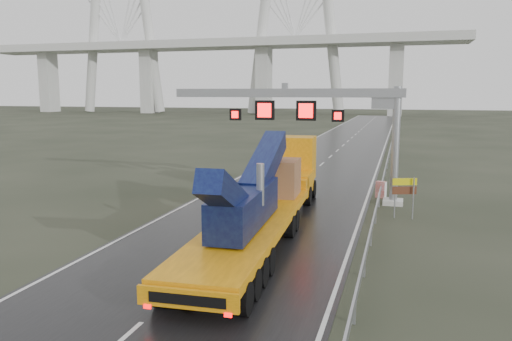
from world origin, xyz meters
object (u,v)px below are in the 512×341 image
(heavy_haul_truck, at_px, (271,189))
(exit_sign_pair, at_px, (404,190))
(sign_gantry, at_px, (317,112))
(striped_barrier, at_px, (381,190))

(heavy_haul_truck, height_order, exit_sign_pair, heavy_haul_truck)
(exit_sign_pair, bearing_deg, heavy_haul_truck, -173.29)
(sign_gantry, height_order, striped_barrier, sign_gantry)
(heavy_haul_truck, xyz_separation_m, exit_sign_pair, (6.63, 3.23, -0.27))
(heavy_haul_truck, distance_m, striped_barrier, 10.09)
(heavy_haul_truck, bearing_deg, sign_gantry, 76.67)
(sign_gantry, xyz_separation_m, exit_sign_pair, (5.40, -3.48, -4.01))
(heavy_haul_truck, relative_size, exit_sign_pair, 9.04)
(heavy_haul_truck, bearing_deg, striped_barrier, 55.59)
(sign_gantry, distance_m, heavy_haul_truck, 7.78)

